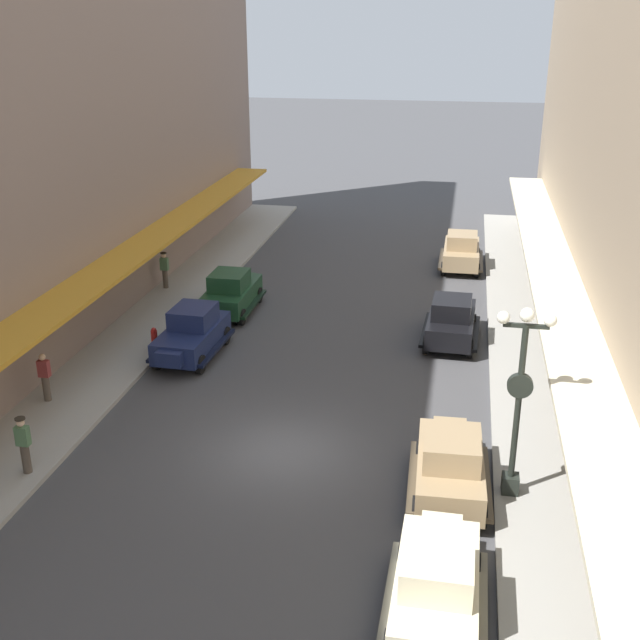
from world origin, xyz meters
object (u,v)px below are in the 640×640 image
object	(u,v)px
parked_car_0	(451,319)
pedestrian_2	(45,377)
parked_car_2	(231,291)
parked_car_3	(462,250)
parked_car_4	(437,582)
parked_car_5	(192,332)
lamp_post_with_clock	(519,395)
pedestrian_1	(24,444)
parked_car_1	(450,463)
fire_hydrant	(154,338)
pedestrian_0	(165,270)

from	to	relation	value
parked_car_0	pedestrian_2	size ratio (longest dim) A/B	2.62
parked_car_2	parked_car_3	world-z (taller)	same
parked_car_2	parked_car_4	xyz separation A→B (m)	(9.39, -16.84, 0.00)
parked_car_0	parked_car_5	distance (m)	9.85
lamp_post_with_clock	pedestrian_1	size ratio (longest dim) A/B	3.09
parked_car_1	fire_hydrant	size ratio (longest dim) A/B	5.25
parked_car_1	pedestrian_0	xyz separation A→B (m)	(-13.30, 14.23, 0.07)
parked_car_3	lamp_post_with_clock	size ratio (longest dim) A/B	0.83
parked_car_0	pedestrian_1	distance (m)	16.19
parked_car_0	pedestrian_0	world-z (taller)	parked_car_0
parked_car_4	pedestrian_0	xyz separation A→B (m)	(-13.16, 18.97, 0.07)
pedestrian_0	pedestrian_2	xyz separation A→B (m)	(0.31, -11.42, -0.02)
fire_hydrant	pedestrian_1	bearing A→B (deg)	-91.35
parked_car_5	pedestrian_1	distance (m)	8.89
parked_car_5	pedestrian_2	world-z (taller)	parked_car_5
lamp_post_with_clock	fire_hydrant	xyz separation A→B (m)	(-12.75, 7.37, -2.42)
parked_car_0	pedestrian_2	xyz separation A→B (m)	(-12.71, -7.69, 0.05)
lamp_post_with_clock	pedestrian_2	world-z (taller)	lamp_post_with_clock
parked_car_1	pedestrian_2	bearing A→B (deg)	167.77
parked_car_4	pedestrian_1	distance (m)	11.77
lamp_post_with_clock	pedestrian_2	distance (m)	14.94
parked_car_0	parked_car_1	size ratio (longest dim) A/B	1.00
parked_car_5	lamp_post_with_clock	xyz separation A→B (m)	(11.22, -7.28, 2.04)
pedestrian_1	fire_hydrant	bearing A→B (deg)	88.65
fire_hydrant	pedestrian_2	world-z (taller)	pedestrian_2
parked_car_0	parked_car_3	bearing A→B (deg)	88.71
parked_car_4	fire_hydrant	distance (m)	16.51
parked_car_4	lamp_post_with_clock	world-z (taller)	lamp_post_with_clock
parked_car_0	pedestrian_0	bearing A→B (deg)	164.03
parked_car_5	pedestrian_1	bearing A→B (deg)	-101.27
parked_car_0	fire_hydrant	size ratio (longest dim) A/B	5.25
parked_car_3	parked_car_5	world-z (taller)	same
parked_car_4	lamp_post_with_clock	size ratio (longest dim) A/B	0.83
parked_car_0	parked_car_2	world-z (taller)	same
parked_car_0	pedestrian_0	size ratio (longest dim) A/B	2.58
fire_hydrant	pedestrian_0	world-z (taller)	pedestrian_0
parked_car_0	parked_car_3	size ratio (longest dim) A/B	1.01
parked_car_2	pedestrian_2	distance (m)	9.91
parked_car_0	parked_car_1	xyz separation A→B (m)	(0.28, -10.51, 0.00)
parked_car_3	pedestrian_1	xyz separation A→B (m)	(-11.31, -21.45, 0.07)
pedestrian_0	pedestrian_1	bearing A→B (deg)	-82.96
parked_car_1	parked_car_4	world-z (taller)	same
parked_car_1	pedestrian_2	world-z (taller)	parked_car_1
parked_car_3	parked_car_4	distance (m)	24.92
parked_car_1	parked_car_3	xyz separation A→B (m)	(-0.07, 20.18, 0.00)
pedestrian_1	pedestrian_0	bearing A→B (deg)	97.04
parked_car_2	pedestrian_2	size ratio (longest dim) A/B	2.60
lamp_post_with_clock	fire_hydrant	size ratio (longest dim) A/B	6.29
parked_car_1	lamp_post_with_clock	bearing A→B (deg)	5.81
parked_car_2	pedestrian_0	size ratio (longest dim) A/B	2.55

